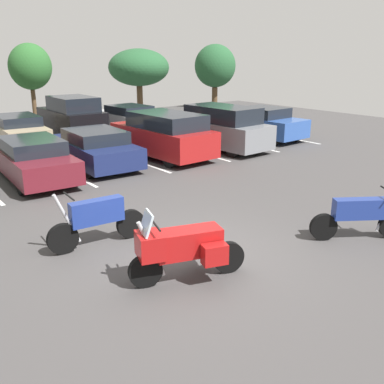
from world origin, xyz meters
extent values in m
cube|color=#423F3F|center=(0.00, 0.00, -0.05)|extent=(44.00, 44.00, 0.10)
cylinder|color=black|center=(-1.49, -0.47, 0.30)|extent=(0.61, 0.30, 0.61)
cylinder|color=black|center=(0.02, -0.95, 0.30)|extent=(0.61, 0.30, 0.61)
cube|color=#A51414|center=(-0.73, -0.71, 0.73)|extent=(1.27, 0.80, 0.49)
cylinder|color=#B2B2B7|center=(-1.37, -0.51, 0.70)|extent=(0.49, 0.22, 1.08)
cylinder|color=black|center=(-1.30, -0.53, 1.15)|extent=(0.22, 0.60, 0.04)
cube|color=#A51414|center=(-1.39, -0.50, 0.78)|extent=(0.58, 0.65, 0.44)
cube|color=#B2C1CC|center=(-1.44, -0.48, 1.19)|extent=(0.29, 0.47, 0.39)
cube|color=#A51414|center=(-0.51, -1.17, 0.60)|extent=(0.49, 0.36, 0.36)
cube|color=#A51414|center=(-0.28, -0.47, 0.60)|extent=(0.49, 0.36, 0.36)
cylinder|color=black|center=(2.68, -1.11, 0.30)|extent=(0.57, 0.43, 0.60)
cube|color=navy|center=(3.33, -1.53, 0.70)|extent=(1.13, 0.87, 0.45)
cylinder|color=black|center=(-2.11, 1.70, 0.32)|extent=(0.66, 0.17, 0.65)
cylinder|color=black|center=(-0.59, 1.59, 0.32)|extent=(0.66, 0.17, 0.65)
cube|color=navy|center=(-1.35, 1.65, 0.76)|extent=(1.15, 0.35, 0.52)
cylinder|color=#B2B2B7|center=(-1.99, 1.70, 0.74)|extent=(0.51, 0.11, 1.12)
cylinder|color=black|center=(-1.91, 1.69, 1.20)|extent=(0.08, 0.62, 0.04)
cube|color=silver|center=(0.52, 7.96, 0.00)|extent=(0.12, 4.78, 0.01)
cube|color=silver|center=(3.28, 7.96, 0.00)|extent=(0.12, 4.78, 0.01)
cube|color=silver|center=(6.04, 7.96, 0.00)|extent=(0.12, 4.78, 0.01)
cube|color=silver|center=(8.80, 7.96, 0.00)|extent=(0.12, 4.78, 0.01)
cube|color=silver|center=(11.57, 7.96, 0.00)|extent=(0.12, 4.78, 0.01)
cube|color=maroon|center=(-0.68, 7.82, 0.57)|extent=(2.04, 4.97, 0.71)
cube|color=black|center=(-0.69, 7.59, 1.14)|extent=(1.75, 2.39, 0.43)
cylinder|color=black|center=(0.17, 9.43, 0.34)|extent=(0.26, 0.68, 0.67)
cylinder|color=black|center=(-1.52, 6.21, 0.34)|extent=(0.26, 0.68, 0.67)
cylinder|color=black|center=(-0.02, 6.12, 0.34)|extent=(0.26, 0.68, 0.67)
cube|color=navy|center=(1.70, 8.17, 0.55)|extent=(2.12, 4.61, 0.70)
cube|color=black|center=(1.69, 7.99, 1.12)|extent=(1.85, 2.31, 0.44)
cylinder|color=black|center=(0.96, 9.75, 0.30)|extent=(0.25, 0.61, 0.60)
cylinder|color=black|center=(2.60, 9.67, 0.30)|extent=(0.25, 0.61, 0.60)
cylinder|color=black|center=(0.81, 6.68, 0.30)|extent=(0.25, 0.61, 0.60)
cylinder|color=black|center=(2.44, 6.60, 0.30)|extent=(0.25, 0.61, 0.60)
cube|color=maroon|center=(4.46, 7.83, 0.71)|extent=(2.14, 4.72, 0.96)
cube|color=black|center=(4.47, 7.54, 1.47)|extent=(1.91, 3.12, 0.57)
cylinder|color=black|center=(3.56, 9.36, 0.35)|extent=(0.25, 0.71, 0.70)
cylinder|color=black|center=(5.23, 9.44, 0.35)|extent=(0.25, 0.71, 0.70)
cylinder|color=black|center=(3.70, 6.22, 0.35)|extent=(0.25, 0.71, 0.70)
cylinder|color=black|center=(5.37, 6.29, 0.35)|extent=(0.25, 0.71, 0.70)
cube|color=slate|center=(7.33, 7.68, 0.69)|extent=(2.06, 4.75, 0.97)
cube|color=black|center=(7.33, 7.53, 1.50)|extent=(1.83, 3.21, 0.66)
cylinder|color=black|center=(6.46, 9.23, 0.31)|extent=(0.25, 0.63, 0.62)
cylinder|color=black|center=(8.03, 9.30, 0.31)|extent=(0.25, 0.63, 0.62)
cylinder|color=black|center=(6.62, 6.06, 0.31)|extent=(0.25, 0.63, 0.62)
cylinder|color=black|center=(8.19, 6.13, 0.31)|extent=(0.25, 0.63, 0.62)
cube|color=#2D519E|center=(10.42, 8.17, 0.64)|extent=(2.14, 4.30, 0.82)
cube|color=black|center=(10.42, 8.08, 1.28)|extent=(1.87, 2.07, 0.45)
cylinder|color=black|center=(9.52, 9.56, 0.35)|extent=(0.26, 0.71, 0.70)
cylinder|color=black|center=(11.17, 9.65, 0.35)|extent=(0.26, 0.71, 0.70)
cylinder|color=black|center=(9.67, 6.70, 0.35)|extent=(0.26, 0.71, 0.70)
cylinder|color=black|center=(11.32, 6.79, 0.35)|extent=(0.26, 0.71, 0.70)
cube|color=tan|center=(0.72, 13.96, 0.56)|extent=(2.06, 4.98, 0.70)
cube|color=black|center=(0.70, 13.72, 1.12)|extent=(1.76, 2.43, 0.42)
cylinder|color=black|center=(1.57, 15.57, 0.33)|extent=(0.26, 0.66, 0.65)
cylinder|color=black|center=(-0.13, 12.35, 0.33)|extent=(0.26, 0.66, 0.65)
cylinder|color=black|center=(1.37, 12.26, 0.33)|extent=(0.26, 0.66, 0.65)
cube|color=black|center=(3.48, 14.39, 0.75)|extent=(1.92, 4.35, 1.10)
cube|color=black|center=(3.48, 14.02, 1.63)|extent=(1.76, 2.57, 0.66)
cylinder|color=black|center=(2.67, 15.87, 0.31)|extent=(0.22, 0.62, 0.61)
cylinder|color=black|center=(4.31, 15.86, 0.31)|extent=(0.22, 0.62, 0.61)
cylinder|color=black|center=(2.65, 12.92, 0.31)|extent=(0.22, 0.62, 0.61)
cylinder|color=black|center=(4.29, 12.91, 0.31)|extent=(0.22, 0.62, 0.61)
cube|color=#B7B7BC|center=(6.24, 13.90, 0.61)|extent=(2.13, 4.48, 0.75)
cube|color=black|center=(6.27, 13.54, 1.19)|extent=(1.84, 2.20, 0.41)
cylinder|color=black|center=(5.35, 15.33, 0.36)|extent=(0.27, 0.72, 0.71)
cylinder|color=black|center=(6.94, 15.43, 0.36)|extent=(0.27, 0.72, 0.71)
cylinder|color=black|center=(5.54, 12.36, 0.36)|extent=(0.27, 0.72, 0.71)
cylinder|color=black|center=(7.13, 12.47, 0.36)|extent=(0.27, 0.72, 0.71)
cylinder|color=#4C3823|center=(17.36, 19.79, 0.73)|extent=(0.43, 0.43, 1.46)
ellipsoid|color=#23512D|center=(17.36, 19.79, 3.04)|extent=(3.08, 3.08, 3.16)
cylinder|color=#4C3823|center=(3.87, 20.91, 0.92)|extent=(0.26, 0.26, 1.84)
ellipsoid|color=#285B28|center=(3.87, 20.91, 3.19)|extent=(2.49, 2.49, 2.69)
cylinder|color=#4C3823|center=(11.24, 20.72, 0.88)|extent=(0.42, 0.42, 1.76)
ellipsoid|color=#23512D|center=(11.24, 20.72, 3.01)|extent=(4.17, 4.17, 2.51)
camera|label=1|loc=(-5.04, -6.41, 3.92)|focal=41.07mm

